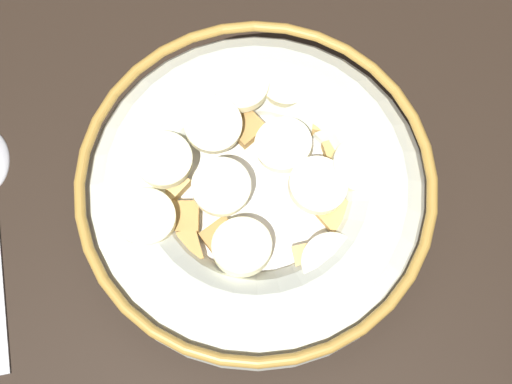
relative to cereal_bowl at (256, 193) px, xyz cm
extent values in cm
cube|color=black|center=(0.01, -0.02, -3.83)|extent=(115.10, 115.10, 2.00)
cylinder|color=beige|center=(0.01, -0.02, -2.53)|extent=(10.66, 10.66, 0.60)
torus|color=beige|center=(0.01, -0.02, -0.23)|extent=(19.37, 19.37, 5.20)
torus|color=#B28438|center=(0.01, -0.02, 2.07)|extent=(19.39, 19.39, 0.60)
cylinder|color=white|center=(0.01, -0.02, 0.12)|extent=(16.25, 16.25, 0.40)
cube|color=tan|center=(2.96, 1.65, 0.64)|extent=(2.40, 2.41, 0.87)
cube|color=#AD7F42|center=(7.19, -0.61, 0.64)|extent=(2.47, 2.46, 0.90)
cube|color=#B78947|center=(-3.59, -4.68, 0.69)|extent=(2.52, 2.51, 1.02)
cube|color=tan|center=(4.48, 3.64, 0.87)|extent=(2.43, 2.45, 0.95)
cube|color=tan|center=(1.29, -2.75, 0.74)|extent=(2.52, 2.52, 1.03)
cube|color=tan|center=(1.21, 5.65, 0.70)|extent=(2.35, 2.38, 0.95)
cube|color=#B78947|center=(-2.37, -3.59, 0.86)|extent=(2.43, 2.44, 0.88)
cube|color=#B78947|center=(-1.35, -4.94, 0.88)|extent=(2.46, 2.46, 0.84)
cube|color=#AD7F42|center=(-0.25, -3.39, 0.86)|extent=(2.29, 2.25, 0.98)
cube|color=tan|center=(4.47, 1.12, 0.87)|extent=(2.19, 2.22, 0.91)
cube|color=tan|center=(2.86, 4.31, 0.68)|extent=(2.46, 2.46, 0.85)
cube|color=tan|center=(-4.13, -2.36, 0.84)|extent=(2.01, 2.08, 0.99)
cube|color=tan|center=(4.63, -1.76, 0.79)|extent=(2.49, 2.49, 0.93)
cube|color=#AD7F42|center=(-2.47, 2.73, 0.78)|extent=(2.11, 2.11, 0.78)
cube|color=tan|center=(-5.67, -2.66, 0.64)|extent=(2.35, 2.33, 0.87)
cube|color=#B78947|center=(-6.25, 2.51, 0.90)|extent=(2.46, 2.47, 0.90)
cylinder|color=#F4EABC|center=(-1.39, -1.26, 1.95)|extent=(3.52, 3.50, 0.76)
cylinder|color=#F9EFC6|center=(2.85, 1.70, 1.73)|extent=(3.86, 3.84, 1.15)
cylinder|color=beige|center=(-3.75, -4.86, 1.96)|extent=(3.31, 3.35, 0.96)
cylinder|color=#F4EABC|center=(-3.76, 1.47, 1.95)|extent=(4.35, 4.33, 1.02)
cylinder|color=beige|center=(1.28, -3.31, 1.57)|extent=(3.85, 3.87, 1.22)
cylinder|color=beige|center=(-4.89, -1.69, 1.93)|extent=(4.11, 4.11, 0.97)
cylinder|color=#F9EFC6|center=(5.68, -1.49, 1.56)|extent=(4.13, 4.10, 0.84)
cylinder|color=beige|center=(-1.95, 6.16, 1.58)|extent=(3.87, 3.85, 0.96)
cylinder|color=#F9EFC6|center=(-0.04, 2.76, 1.43)|extent=(4.49, 4.47, 1.24)
cylinder|color=beige|center=(4.19, 4.02, 1.50)|extent=(4.33, 4.31, 1.25)
cylinder|color=beige|center=(-3.86, 4.36, 1.85)|extent=(4.47, 4.47, 0.68)
camera|label=1|loc=(6.29, -9.64, 36.40)|focal=47.79mm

